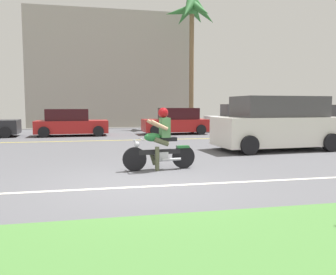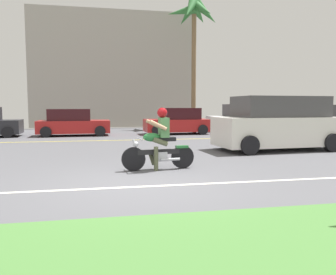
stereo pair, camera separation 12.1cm
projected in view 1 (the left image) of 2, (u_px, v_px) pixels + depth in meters
ground at (129, 161)px, 9.86m from camera, size 56.00×30.00×0.04m
lane_line_near at (144, 187)px, 6.66m from camera, size 50.40×0.12×0.01m
lane_line_far at (117, 140)px, 15.68m from camera, size 50.40×0.12×0.01m
motorcyclist at (160, 144)px, 8.41m from camera, size 1.85×0.60×1.55m
suv_nearby at (277, 124)px, 12.25m from camera, size 4.67×2.32×1.93m
parked_car_1 at (71, 123)px, 18.07m from camera, size 3.79×1.90×1.43m
parked_car_2 at (176, 122)px, 19.24m from camera, size 3.67×1.92×1.48m
parked_car_3 at (238, 119)px, 21.47m from camera, size 4.02×1.94×1.70m
parked_car_4 at (331, 120)px, 20.19m from camera, size 4.29×2.15×1.66m
palm_tree_0 at (192, 19)px, 23.40m from camera, size 3.80×3.78×8.96m
building_far at (111, 71)px, 27.05m from camera, size 12.32×4.00×8.71m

